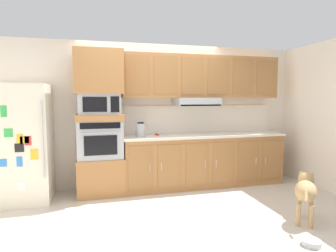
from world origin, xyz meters
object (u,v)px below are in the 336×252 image
Objects in this scene: built_in_oven at (100,139)px; refrigerator at (23,143)px; screwdriver at (158,134)px; electric_kettle at (141,130)px; dog at (306,190)px; microwave at (99,104)px; dog_food_bowl at (311,242)px.

refrigerator is at bearing -176.53° from built_in_oven.
built_in_oven reaches higher than screwdriver.
electric_kettle reaches higher than dog.
refrigerator is 10.95× the size of screwdriver.
refrigerator is 2.78× the size of dog.
microwave is 3.41m from dog_food_bowl.
refrigerator reaches higher than dog_food_bowl.
dog_food_bowl is (-0.37, -0.54, -0.37)m from dog.
dog_food_bowl is (2.11, -2.27, -1.43)m from microwave.
dog is 3.17× the size of dog_food_bowl.
built_in_oven is at bearing 175.86° from electric_kettle.
dog is (2.48, -1.73, -1.06)m from microwave.
electric_kettle is (1.77, 0.02, 0.15)m from refrigerator.
microwave reaches higher than electric_kettle.
microwave is at bearing -0.77° from built_in_oven.
refrigerator reaches higher than screwdriver.
microwave is at bearing 175.86° from electric_kettle.
built_in_oven is at bearing 3.47° from refrigerator.
refrigerator is 2.51× the size of built_in_oven.
built_in_oven reaches higher than dog.
refrigerator reaches higher than dog.
dog is (2.48, -1.73, -0.50)m from built_in_oven.
refrigerator is at bearing -176.90° from screwdriver.
screwdriver is at bearing 2.67° from built_in_oven.
built_in_oven reaches higher than dog_food_bowl.
dog reaches higher than dog_food_bowl.
electric_kettle is 1.20× the size of dog_food_bowl.
dog is at bearing -42.64° from electric_kettle.
microwave reaches higher than screwdriver.
screwdriver is 2.40m from dog.
dog_food_bowl is (1.15, -2.31, -0.90)m from screwdriver.
dog is at bearing -34.89° from built_in_oven.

